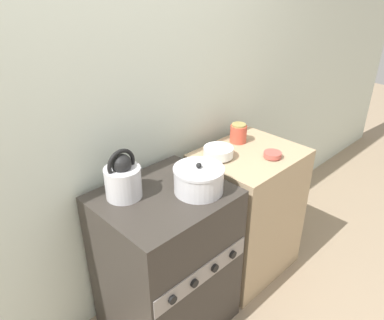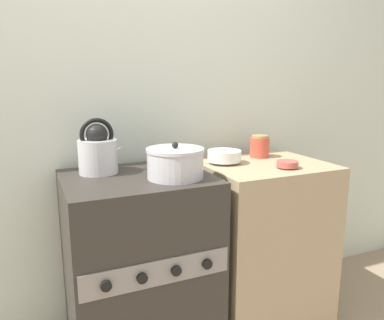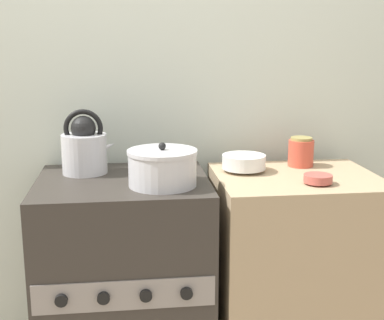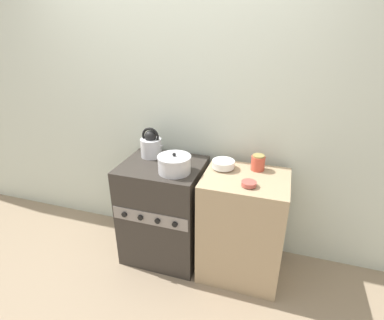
# 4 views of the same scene
# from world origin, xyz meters

# --- Properties ---
(ground_plane) EXTENTS (12.00, 12.00, 0.00)m
(ground_plane) POSITION_xyz_m (0.00, 0.00, 0.00)
(ground_plane) COLOR gray
(wall_back) EXTENTS (7.00, 0.06, 2.50)m
(wall_back) POSITION_xyz_m (0.00, 0.64, 1.25)
(wall_back) COLOR silver
(wall_back) RESTS_ON ground_plane
(stove) EXTENTS (0.66, 0.59, 0.90)m
(stove) POSITION_xyz_m (0.00, 0.28, 0.45)
(stove) COLOR #332D28
(stove) RESTS_ON ground_plane
(counter) EXTENTS (0.64, 0.53, 0.90)m
(counter) POSITION_xyz_m (0.69, 0.26, 0.45)
(counter) COLOR tan
(counter) RESTS_ON ground_plane
(kettle) EXTENTS (0.22, 0.18, 0.26)m
(kettle) POSITION_xyz_m (-0.15, 0.41, 1.00)
(kettle) COLOR silver
(kettle) RESTS_ON stove
(cooking_pot) EXTENTS (0.26, 0.26, 0.16)m
(cooking_pot) POSITION_xyz_m (0.15, 0.18, 0.96)
(cooking_pot) COLOR silver
(cooking_pot) RESTS_ON stove
(enamel_bowl) EXTENTS (0.18, 0.18, 0.07)m
(enamel_bowl) POSITION_xyz_m (0.49, 0.36, 0.94)
(enamel_bowl) COLOR white
(enamel_bowl) RESTS_ON counter
(small_ceramic_bowl) EXTENTS (0.11, 0.11, 0.04)m
(small_ceramic_bowl) POSITION_xyz_m (0.73, 0.13, 0.92)
(small_ceramic_bowl) COLOR #B75147
(small_ceramic_bowl) RESTS_ON counter
(storage_jar) EXTENTS (0.11, 0.11, 0.12)m
(storage_jar) POSITION_xyz_m (0.75, 0.42, 0.96)
(storage_jar) COLOR #CC4C38
(storage_jar) RESTS_ON counter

